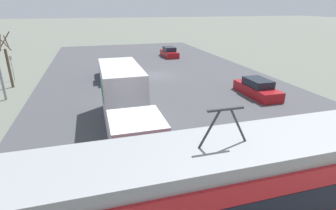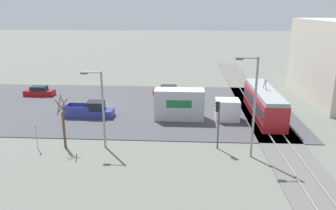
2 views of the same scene
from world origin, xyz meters
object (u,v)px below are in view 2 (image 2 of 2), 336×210
box_truck (191,105)px  street_lamp_mid_block (101,104)px  pickup_truck (90,111)px  sedan_car_0 (169,91)px  no_parking_sign (36,134)px  sedan_car_1 (39,92)px  street_lamp_near_crossing (253,102)px  light_rail_tram (264,103)px  traffic_light_pole (218,118)px  street_tree (64,125)px

box_truck → street_lamp_mid_block: (8.76, -8.46, 2.57)m
street_lamp_mid_block → pickup_truck: bearing=-156.7°
sedan_car_0 → no_parking_sign: bearing=152.0°
sedan_car_1 → no_parking_sign: 20.88m
street_lamp_mid_block → no_parking_sign: bearing=-82.8°
street_lamp_near_crossing → street_lamp_mid_block: street_lamp_near_crossing is taller
light_rail_tram → street_lamp_mid_block: bearing=-58.7°
box_truck → sedan_car_1: bearing=-112.6°
box_truck → no_parking_sign: 17.43m
box_truck → sedan_car_0: size_ratio=2.12×
traffic_light_pole → no_parking_sign: (1.14, -17.03, -1.50)m
no_parking_sign → sedan_car_1: bearing=-156.3°
pickup_truck → sedan_car_1: bearing=-131.5°
sedan_car_1 → no_parking_sign: bearing=-156.3°
street_lamp_near_crossing → sedan_car_1: bearing=-124.8°
sedan_car_0 → street_lamp_near_crossing: (21.58, 8.56, 4.49)m
street_lamp_near_crossing → street_lamp_mid_block: bearing=-95.2°
sedan_car_1 → no_parking_sign: no_parking_sign is taller
sedan_car_1 → box_truck: bearing=-112.6°
pickup_truck → light_rail_tram: bearing=94.6°
sedan_car_0 → no_parking_sign: (21.11, -11.23, 0.89)m
pickup_truck → street_tree: bearing=1.6°
sedan_car_0 → street_tree: bearing=157.3°
street_lamp_near_crossing → pickup_truck: bearing=-120.0°
light_rail_tram → box_truck: bearing=-78.6°
sedan_car_1 → street_lamp_mid_block: (18.33, 14.51, 3.64)m
traffic_light_pole → sedan_car_0: bearing=-163.8°
no_parking_sign → street_lamp_mid_block: bearing=97.2°
sedan_car_1 → street_lamp_mid_block: size_ratio=0.59×
sedan_car_1 → traffic_light_pole: traffic_light_pole is taller
light_rail_tram → street_lamp_near_crossing: size_ratio=1.41×
no_parking_sign → street_tree: bearing=99.4°
sedan_car_1 → street_lamp_mid_block: street_lamp_mid_block is taller
traffic_light_pole → street_lamp_near_crossing: bearing=59.8°
traffic_light_pole → street_lamp_near_crossing: 3.82m
street_tree → street_lamp_near_crossing: street_lamp_near_crossing is taller
pickup_truck → street_lamp_near_crossing: size_ratio=0.65×
sedan_car_0 → sedan_car_1: bearing=95.9°
light_rail_tram → street_tree: 23.64m
sedan_car_0 → light_rail_tram: bearing=-128.5°
traffic_light_pole → light_rail_tram: bearing=147.5°
box_truck → pickup_truck: bearing=-90.5°
street_lamp_mid_block → no_parking_sign: 6.77m
box_truck → sedan_car_0: box_truck is taller
pickup_truck → box_truck: bearing=89.5°
light_rail_tram → sedan_car_1: light_rail_tram is taller
street_lamp_near_crossing → no_parking_sign: size_ratio=3.51×
sedan_car_0 → street_lamp_near_crossing: size_ratio=0.52×
pickup_truck → street_lamp_mid_block: 10.27m
light_rail_tram → sedan_car_0: size_ratio=2.70×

